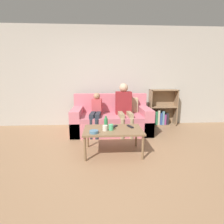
# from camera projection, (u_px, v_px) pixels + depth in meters

# --- Properties ---
(ground_plane) EXTENTS (22.00, 22.00, 0.00)m
(ground_plane) POSITION_uv_depth(u_px,v_px,m) (109.00, 166.00, 2.65)
(ground_plane) COLOR #997251
(wall_back) EXTENTS (12.00, 0.06, 2.60)m
(wall_back) POSITION_uv_depth(u_px,v_px,m) (105.00, 77.00, 4.68)
(wall_back) COLOR #B7B2A8
(wall_back) RESTS_ON ground_plane
(couch) EXTENTS (1.83, 0.96, 0.89)m
(couch) POSITION_uv_depth(u_px,v_px,m) (111.00, 120.00, 4.23)
(couch) COLOR #D1707F
(couch) RESTS_ON ground_plane
(bookshelf) EXTENTS (0.73, 0.28, 0.98)m
(bookshelf) POSITION_uv_depth(u_px,v_px,m) (161.00, 111.00, 4.81)
(bookshelf) COLOR #8E7051
(bookshelf) RESTS_ON ground_plane
(coffee_table) EXTENTS (1.01, 0.63, 0.44)m
(coffee_table) POSITION_uv_depth(u_px,v_px,m) (113.00, 131.00, 3.02)
(coffee_table) COLOR brown
(coffee_table) RESTS_ON ground_plane
(person_adult) EXTENTS (0.38, 0.66, 1.17)m
(person_adult) POSITION_uv_depth(u_px,v_px,m) (124.00, 105.00, 4.08)
(person_adult) COLOR #9E8966
(person_adult) RESTS_ON ground_plane
(person_child) EXTENTS (0.29, 0.67, 0.95)m
(person_child) POSITION_uv_depth(u_px,v_px,m) (96.00, 111.00, 4.01)
(person_child) COLOR #282D38
(person_child) RESTS_ON ground_plane
(cup_near) EXTENTS (0.08, 0.08, 0.10)m
(cup_near) POSITION_uv_depth(u_px,v_px,m) (111.00, 127.00, 2.95)
(cup_near) COLOR #4CB77A
(cup_near) RESTS_ON coffee_table
(cup_far) EXTENTS (0.09, 0.09, 0.09)m
(cup_far) POSITION_uv_depth(u_px,v_px,m) (105.00, 128.00, 2.92)
(cup_far) COLOR silver
(cup_far) RESTS_ON coffee_table
(tv_remote_0) EXTENTS (0.10, 0.18, 0.02)m
(tv_remote_0) POSITION_uv_depth(u_px,v_px,m) (130.00, 126.00, 3.13)
(tv_remote_0) COLOR black
(tv_remote_0) RESTS_ON coffee_table
(tv_remote_1) EXTENTS (0.13, 0.17, 0.02)m
(tv_remote_1) POSITION_uv_depth(u_px,v_px,m) (114.00, 127.00, 3.13)
(tv_remote_1) COLOR black
(tv_remote_1) RESTS_ON coffee_table
(snack_bowl) EXTENTS (0.15, 0.15, 0.05)m
(snack_bowl) POSITION_uv_depth(u_px,v_px,m) (94.00, 132.00, 2.80)
(snack_bowl) COLOR teal
(snack_bowl) RESTS_ON coffee_table
(bottle) EXTENTS (0.07, 0.07, 0.21)m
(bottle) POSITION_uv_depth(u_px,v_px,m) (106.00, 123.00, 3.09)
(bottle) COLOR #33844C
(bottle) RESTS_ON coffee_table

